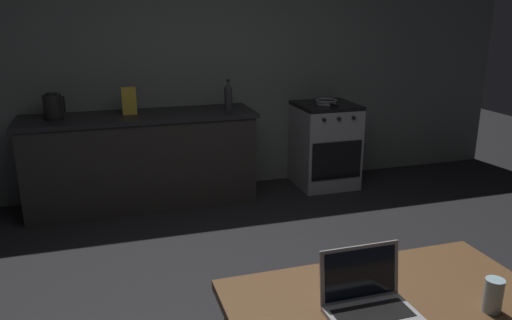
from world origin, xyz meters
TOP-DOWN VIEW (x-y plane):
  - back_wall at (0.30, 2.69)m, footprint 6.40×0.10m
  - kitchen_counter at (-0.64, 2.34)m, footprint 2.16×0.64m
  - stove_oven at (1.26, 2.34)m, footprint 0.60×0.62m
  - laptop at (-0.10, -0.97)m, footprint 0.32×0.25m
  - electric_kettle at (-1.37, 2.34)m, footprint 0.19×0.17m
  - bottle at (0.21, 2.29)m, footprint 0.08×0.08m
  - frying_pan at (1.26, 2.31)m, footprint 0.22×0.40m
  - drinking_glass at (0.34, -1.08)m, footprint 0.07×0.07m
  - cereal_box at (-0.72, 2.36)m, footprint 0.13×0.05m

SIDE VIEW (x-z plane):
  - stove_oven at x=1.26m, z-range 0.00..0.88m
  - kitchen_counter at x=-0.64m, z-range 0.00..0.89m
  - laptop at x=-0.10m, z-range 0.69..0.91m
  - drinking_glass at x=0.34m, z-range 0.76..0.88m
  - frying_pan at x=1.26m, z-range 0.89..0.93m
  - electric_kettle at x=-1.37m, z-range 0.88..1.11m
  - cereal_box at x=-0.72m, z-range 0.88..1.14m
  - bottle at x=0.21m, z-range 0.88..1.17m
  - back_wall at x=0.30m, z-range 0.00..2.82m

